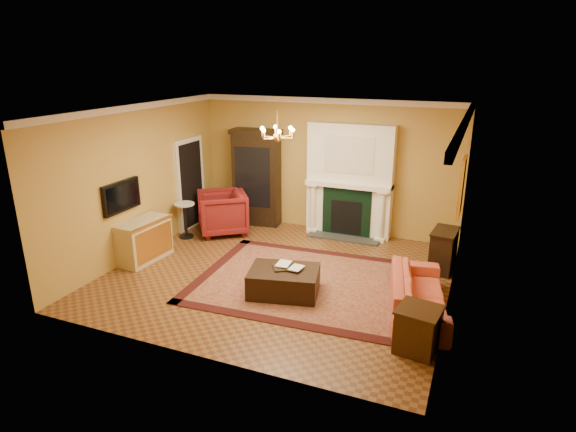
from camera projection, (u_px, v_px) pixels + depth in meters
The scene contains 26 objects.
floor at pixel (278, 275), 8.93m from camera, with size 6.00×5.50×0.02m, color brown.
ceiling at pixel (277, 110), 7.97m from camera, with size 6.00×5.50×0.02m, color silver.
wall_back at pixel (326, 166), 10.87m from camera, with size 6.00×0.02×3.00m, color #B58A41.
wall_front at pixel (190, 254), 6.03m from camera, with size 6.00×0.02×3.00m, color #B58A41.
wall_left at pixel (139, 181), 9.54m from camera, with size 0.02×5.50×3.00m, color #B58A41.
wall_right at pixel (458, 218), 7.36m from camera, with size 0.02×5.50×3.00m, color #B58A41.
fireplace at pixel (349, 183), 10.59m from camera, with size 1.90×0.70×2.50m.
crown_molding at pixel (298, 109), 8.83m from camera, with size 6.00×5.50×0.12m.
doorway at pixel (190, 184), 11.15m from camera, with size 0.08×1.05×2.10m.
tv_panel at pixel (122, 196), 9.04m from camera, with size 0.09×0.95×0.58m.
gilt_mirror at pixel (462, 186), 8.56m from camera, with size 0.06×0.76×1.05m.
chandelier at pixel (277, 134), 8.10m from camera, with size 0.63×0.55×0.53m.
oriental_rug at pixel (311, 283), 8.59m from camera, with size 4.05×3.04×0.02m, color #4D1310.
china_cabinet at pixel (257, 180), 11.35m from camera, with size 1.08×0.49×2.17m, color black.
wingback_armchair at pixel (222, 211), 10.88m from camera, with size 1.04×0.97×1.07m, color maroon.
pedestal_table at pixel (185, 218), 10.62m from camera, with size 0.44×0.44×0.79m.
commode at pixel (144, 240), 9.46m from camera, with size 0.52×1.10×0.82m, color beige.
coral_sofa at pixel (419, 288), 7.52m from camera, with size 2.08×0.61×0.81m, color #CF6541.
end_table at pixel (418, 331), 6.55m from camera, with size 0.53×0.53×0.61m, color #311C0D.
console_table at pixel (443, 251), 8.99m from camera, with size 0.40×0.69×0.77m, color black.
leather_ottoman at pixel (284, 281), 8.14m from camera, with size 1.15×0.84×0.43m, color black.
ottoman_tray at pixel (285, 267), 8.15m from camera, with size 0.40×0.31×0.03m, color black.
book_a at pixel (277, 256), 8.19m from camera, with size 0.23×0.03×0.31m, color gray.
book_b at pixel (291, 260), 8.06m from camera, with size 0.20×0.02×0.28m, color gray.
topiary_left at pixel (322, 168), 10.68m from camera, with size 0.17×0.17×0.47m.
topiary_right at pixel (384, 174), 10.19m from camera, with size 0.17×0.17×0.46m.
Camera 1 is at (3.26, -7.44, 3.86)m, focal length 30.00 mm.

